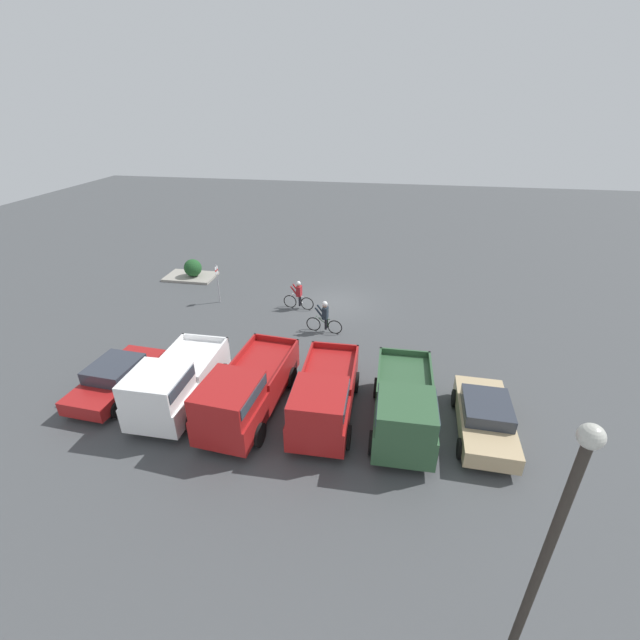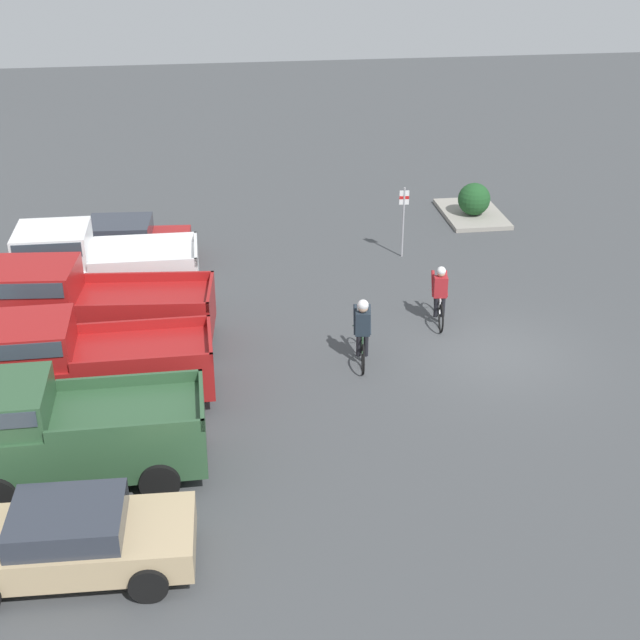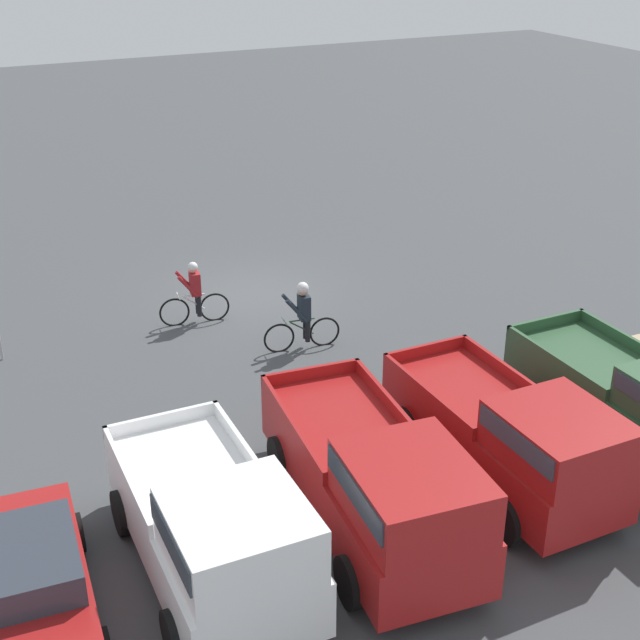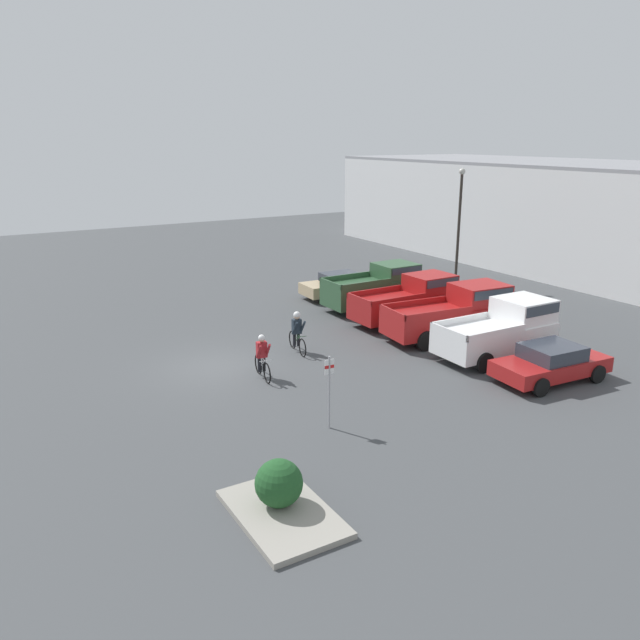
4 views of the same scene
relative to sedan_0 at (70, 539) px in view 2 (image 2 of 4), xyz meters
The scene contains 12 objects.
ground_plane 11.80m from the sedan_0, 55.93° to the right, with size 80.00×80.00×0.00m, color #424447.
sedan_0 is the anchor object (origin of this frame).
pickup_truck_0 2.87m from the sedan_0, ahead, with size 2.21×4.94×2.19m.
pickup_truck_1 5.63m from the sedan_0, ahead, with size 2.20×5.13×2.14m.
pickup_truck_2 8.48m from the sedan_0, ahead, with size 2.59×5.75×2.24m.
pickup_truck_3 11.23m from the sedan_0, ahead, with size 2.30×4.93×2.21m.
sedan_1 14.00m from the sedan_0, ahead, with size 2.23×4.35×1.34m.
cyclist_0 12.21m from the sedan_0, 45.70° to the right, with size 1.77×0.51×1.66m.
cyclist_1 9.18m from the sedan_0, 43.34° to the right, with size 1.87×0.51×1.72m.
fire_lane_sign 15.88m from the sedan_0, 33.56° to the right, with size 0.06×0.30×2.29m.
curb_island 20.49m from the sedan_0, 36.07° to the right, with size 3.17×2.03×0.15m, color gray.
shrub 20.24m from the sedan_0, 36.39° to the right, with size 1.13×1.13×1.13m.
Camera 2 is at (-19.03, 7.13, 10.90)m, focal length 50.00 mm.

